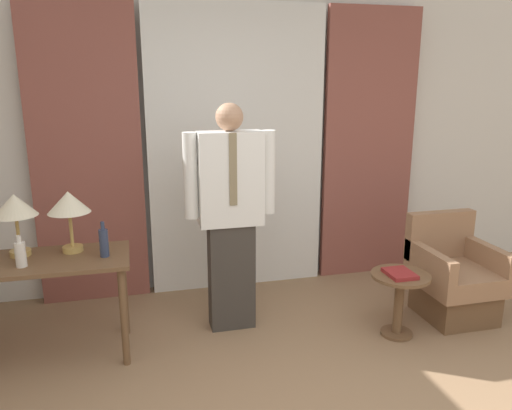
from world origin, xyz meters
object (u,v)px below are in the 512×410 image
table_lamp_left (15,208)px  person (231,211)px  bottle_near_edge (20,254)px  table_lamp_right (69,205)px  side_table (399,294)px  book (400,274)px  desk (47,275)px  armchair (453,279)px  bottle_by_lamp (104,242)px

table_lamp_left → person: size_ratio=0.25×
bottle_near_edge → table_lamp_left: bearing=102.1°
table_lamp_right → side_table: size_ratio=0.87×
table_lamp_right → book: 2.45m
desk → table_lamp_right: table_lamp_right is taller
table_lamp_right → armchair: (2.97, -0.24, -0.76)m
desk → table_lamp_right: bearing=34.3°
table_lamp_left → book: bearing=-9.6°
person → book: (1.19, -0.49, -0.44)m
book → side_table: bearing=42.1°
desk → armchair: armchair is taller
table_lamp_left → bottle_by_lamp: bearing=-16.0°
book → armchair: bearing=18.8°
bottle_by_lamp → table_lamp_right: bearing=143.9°
table_lamp_left → armchair: (3.31, -0.24, -0.76)m
bottle_near_edge → bottle_by_lamp: (0.52, 0.07, 0.02)m
desk → table_lamp_left: size_ratio=2.55×
side_table → book: bearing=-137.9°
person → book: size_ratio=7.49×
bottle_by_lamp → book: (2.11, -0.29, -0.33)m
table_lamp_right → bottle_by_lamp: table_lamp_right is taller
bottle_near_edge → book: bottle_near_edge is taller
desk → table_lamp_right: 0.50m
armchair → table_lamp_left: bearing=175.9°
bottle_by_lamp → person: size_ratio=0.14×
desk → bottle_near_edge: (-0.12, -0.11, 0.20)m
bottle_near_edge → desk: bearing=41.9°
table_lamp_left → bottle_near_edge: (0.05, -0.23, -0.25)m
table_lamp_right → side_table: (2.36, -0.43, -0.74)m
person → desk: bearing=-173.4°
table_lamp_left → bottle_near_edge: size_ratio=2.07×
table_lamp_right → armchair: 3.08m
book → person: bearing=157.6°
bottle_near_edge → armchair: bearing=-0.2°
table_lamp_left → bottle_near_edge: 0.34m
bottle_by_lamp → book: 2.16m
table_lamp_left → side_table: table_lamp_left is taller
table_lamp_left → desk: bearing=-34.3°
table_lamp_right → book: table_lamp_right is taller
table_lamp_left → bottle_by_lamp: (0.57, -0.16, -0.24)m
bottle_near_edge → side_table: bearing=-4.4°
table_lamp_left → bottle_by_lamp: size_ratio=1.76×
side_table → book: 0.18m
bottle_by_lamp → armchair: bearing=-1.6°
table_lamp_right → table_lamp_left: bearing=180.0°
desk → side_table: (2.53, -0.32, -0.28)m
table_lamp_left → table_lamp_right: (0.34, 0.00, 0.00)m
bottle_near_edge → book: size_ratio=0.90×
person → armchair: (1.82, -0.27, -0.64)m
table_lamp_right → side_table: table_lamp_right is taller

